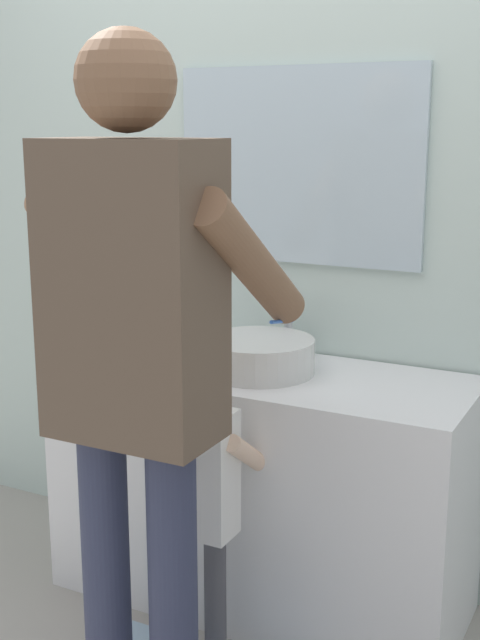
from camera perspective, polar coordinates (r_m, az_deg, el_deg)
name	(u,v)px	position (r m, az deg, el deg)	size (l,w,h in m)	color
back_wall	(304,190)	(2.89, 4.31, 8.74)	(4.40, 0.10, 2.70)	silver
vanity_cabinet	(261,487)	(2.84, 1.41, -11.18)	(1.35, 0.54, 0.80)	white
sink_basin	(259,355)	(2.67, 1.28, -2.38)	(0.35, 0.35, 0.11)	silver
faucet	(287,333)	(2.85, 3.17, -0.87)	(0.18, 0.14, 0.18)	#B7BABF
toothbrush_cup	(152,342)	(2.85, -5.96, -1.50)	(0.07, 0.07, 0.21)	silver
child_toddler	(200,489)	(2.46, -2.73, -11.32)	(0.29, 0.29, 0.93)	#47474C
adult_parent	(136,336)	(2.06, -7.06, -1.09)	(0.55, 0.58, 1.78)	#2D334C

